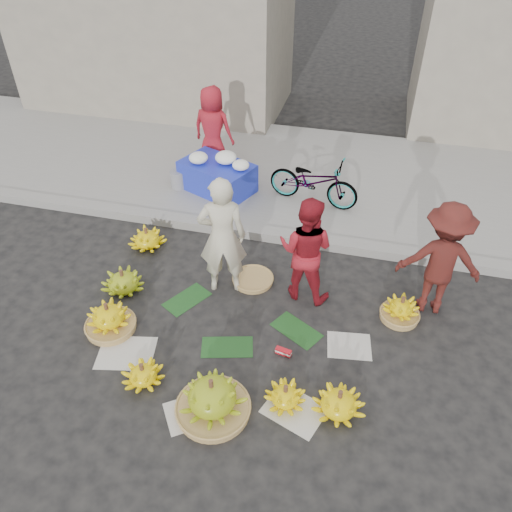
% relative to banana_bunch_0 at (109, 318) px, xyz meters
% --- Properties ---
extents(ground, '(80.00, 80.00, 0.00)m').
position_rel_banana_bunch_0_xyz_m(ground, '(1.67, 0.26, -0.19)').
color(ground, black).
rests_on(ground, ground).
extents(curb, '(40.00, 0.25, 0.15)m').
position_rel_banana_bunch_0_xyz_m(curb, '(1.67, 2.46, -0.12)').
color(curb, gray).
rests_on(curb, ground).
extents(sidewalk, '(40.00, 4.00, 0.12)m').
position_rel_banana_bunch_0_xyz_m(sidewalk, '(1.67, 4.56, -0.13)').
color(sidewalk, gray).
rests_on(sidewalk, ground).
extents(building_left, '(6.00, 3.00, 4.00)m').
position_rel_banana_bunch_0_xyz_m(building_left, '(-2.33, 7.46, 1.81)').
color(building_left, gray).
rests_on(building_left, sidewalk).
extents(newspaper_scatter, '(3.20, 1.80, 0.00)m').
position_rel_banana_bunch_0_xyz_m(newspaper_scatter, '(1.67, -0.54, -0.19)').
color(newspaper_scatter, silver).
rests_on(newspaper_scatter, ground).
extents(banana_leaves, '(2.00, 1.00, 0.00)m').
position_rel_banana_bunch_0_xyz_m(banana_leaves, '(1.57, 0.46, -0.19)').
color(banana_leaves, '#164319').
rests_on(banana_leaves, ground).
extents(banana_bunch_0, '(0.68, 0.68, 0.45)m').
position_rel_banana_bunch_0_xyz_m(banana_bunch_0, '(0.00, 0.00, 0.00)').
color(banana_bunch_0, '#A37C44').
rests_on(banana_bunch_0, ground).
extents(banana_bunch_1, '(0.58, 0.58, 0.30)m').
position_rel_banana_bunch_0_xyz_m(banana_bunch_1, '(0.77, -0.68, -0.07)').
color(banana_bunch_1, yellow).
rests_on(banana_bunch_1, ground).
extents(banana_bunch_2, '(0.89, 0.89, 0.54)m').
position_rel_banana_bunch_0_xyz_m(banana_bunch_2, '(1.69, -0.87, 0.05)').
color(banana_bunch_2, '#A37C44').
rests_on(banana_bunch_2, ground).
extents(banana_bunch_3, '(0.49, 0.49, 0.29)m').
position_rel_banana_bunch_0_xyz_m(banana_bunch_3, '(2.45, -0.56, -0.07)').
color(banana_bunch_3, yellow).
rests_on(banana_bunch_3, ground).
extents(banana_bunch_4, '(0.72, 0.72, 0.35)m').
position_rel_banana_bunch_0_xyz_m(banana_bunch_4, '(3.04, -0.53, -0.04)').
color(banana_bunch_4, yellow).
rests_on(banana_bunch_4, ground).
extents(banana_bunch_5, '(0.56, 0.56, 0.37)m').
position_rel_banana_bunch_0_xyz_m(banana_bunch_5, '(3.67, 1.12, -0.04)').
color(banana_bunch_5, '#A37C44').
rests_on(banana_bunch_5, ground).
extents(banana_bunch_6, '(0.77, 0.77, 0.37)m').
position_rel_banana_bunch_0_xyz_m(banana_bunch_6, '(-0.16, 0.73, -0.03)').
color(banana_bunch_6, '#7C9B16').
rests_on(banana_bunch_6, ground).
extents(banana_bunch_7, '(0.66, 0.66, 0.35)m').
position_rel_banana_bunch_0_xyz_m(banana_bunch_7, '(-0.26, 1.78, -0.04)').
color(banana_bunch_7, yellow).
rests_on(banana_bunch_7, ground).
extents(basket_spare, '(0.69, 0.69, 0.07)m').
position_rel_banana_bunch_0_xyz_m(basket_spare, '(1.58, 1.36, -0.16)').
color(basket_spare, '#A37C44').
rests_on(basket_spare, ground).
extents(incense_stack, '(0.21, 0.10, 0.08)m').
position_rel_banana_bunch_0_xyz_m(incense_stack, '(2.29, 0.12, -0.14)').
color(incense_stack, red).
rests_on(incense_stack, ground).
extents(vendor_cream, '(0.75, 0.59, 1.79)m').
position_rel_banana_bunch_0_xyz_m(vendor_cream, '(1.21, 1.15, 0.70)').
color(vendor_cream, beige).
rests_on(vendor_cream, ground).
extents(vendor_red, '(0.84, 0.70, 1.57)m').
position_rel_banana_bunch_0_xyz_m(vendor_red, '(2.33, 1.29, 0.59)').
color(vendor_red, red).
rests_on(vendor_red, ground).
extents(man_striped, '(1.09, 0.65, 1.65)m').
position_rel_banana_bunch_0_xyz_m(man_striped, '(4.05, 1.45, 0.63)').
color(man_striped, maroon).
rests_on(man_striped, ground).
extents(flower_table, '(1.46, 1.21, 0.73)m').
position_rel_banana_bunch_0_xyz_m(flower_table, '(0.37, 3.53, 0.23)').
color(flower_table, '#1C28B8').
rests_on(flower_table, sidewalk).
extents(grey_bucket, '(0.29, 0.29, 0.33)m').
position_rel_banana_bunch_0_xyz_m(grey_bucket, '(-0.35, 3.44, 0.09)').
color(grey_bucket, gray).
rests_on(grey_bucket, sidewalk).
extents(flower_vendor, '(0.84, 0.60, 1.59)m').
position_rel_banana_bunch_0_xyz_m(flower_vendor, '(0.05, 4.31, 0.73)').
color(flower_vendor, red).
rests_on(flower_vendor, sidewalk).
extents(bicycle, '(0.83, 1.66, 0.83)m').
position_rel_banana_bunch_0_xyz_m(bicycle, '(2.10, 3.53, 0.35)').
color(bicycle, gray).
rests_on(bicycle, sidewalk).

